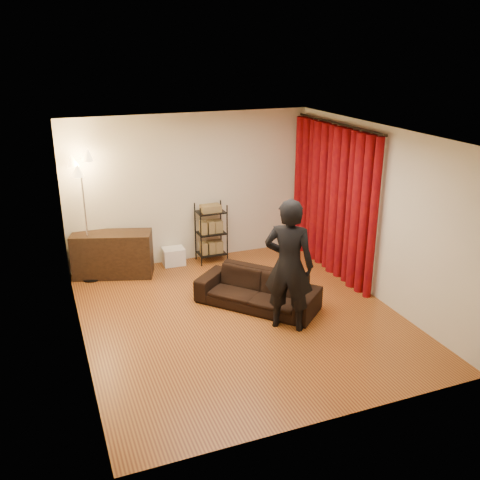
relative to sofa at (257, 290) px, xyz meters
name	(u,v)px	position (x,y,z in m)	size (l,w,h in m)	color
floor	(241,317)	(-0.36, -0.24, -0.27)	(5.00, 5.00, 0.00)	#995C20
ceiling	(241,134)	(-0.36, -0.24, 2.43)	(5.00, 5.00, 0.00)	white
wall_back	(191,189)	(-0.36, 2.26, 1.08)	(5.00, 5.00, 0.00)	beige
wall_front	(333,309)	(-0.36, -2.74, 1.08)	(5.00, 5.00, 0.00)	beige
wall_left	(74,252)	(-2.61, -0.24, 1.08)	(5.00, 5.00, 0.00)	beige
wall_right	(377,214)	(1.89, -0.24, 1.08)	(5.00, 5.00, 0.00)	beige
curtain_rod	(338,124)	(1.79, 0.88, 2.31)	(0.04, 0.04, 2.65)	black
curtain	(332,200)	(1.77, 0.88, 1.00)	(0.22, 2.65, 2.55)	#7B0906
sofa	(257,290)	(0.00, 0.00, 0.00)	(1.86, 0.73, 0.54)	black
person	(289,265)	(0.14, -0.75, 0.68)	(0.69, 0.46, 1.90)	black
media_cabinet	(113,254)	(-1.88, 1.98, 0.12)	(1.34, 0.50, 0.78)	black
storage_boxes	(174,256)	(-0.78, 2.07, -0.11)	(0.39, 0.31, 0.32)	silver
wire_shelf	(211,233)	(-0.08, 1.99, 0.28)	(0.50, 0.35, 1.10)	black
floor_lamp	(86,219)	(-2.27, 1.95, 0.81)	(0.39, 0.39, 2.16)	silver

